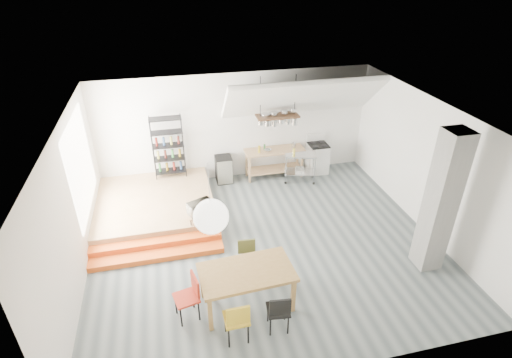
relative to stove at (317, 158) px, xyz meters
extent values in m
plane|color=#50595C|center=(-2.50, -3.16, -0.48)|extent=(8.00, 8.00, 0.00)
cube|color=silver|center=(-2.50, 0.34, 1.12)|extent=(8.00, 0.04, 3.20)
cube|color=silver|center=(-6.50, -3.16, 1.12)|extent=(0.04, 7.00, 3.20)
cube|color=silver|center=(1.50, -3.16, 1.12)|extent=(0.04, 7.00, 3.20)
cube|color=white|center=(-2.50, -3.16, 2.72)|extent=(8.00, 7.00, 0.02)
cube|color=white|center=(-0.70, -0.26, 2.07)|extent=(4.40, 1.44, 1.32)
cube|color=white|center=(-6.48, -1.66, 1.32)|extent=(0.02, 2.50, 2.20)
cube|color=#A48252|center=(-5.00, -1.16, -0.28)|extent=(3.00, 3.00, 0.40)
cube|color=#E5591A|center=(-5.00, -3.11, -0.41)|extent=(3.00, 0.35, 0.13)
cube|color=#E5591A|center=(-5.00, -2.76, -0.35)|extent=(3.00, 0.35, 0.27)
cube|color=slate|center=(0.80, -4.66, 1.12)|extent=(0.50, 0.50, 3.20)
cube|color=#A48252|center=(-1.40, -0.01, 0.40)|extent=(1.80, 0.60, 0.06)
cube|color=#A48252|center=(-1.40, -0.01, -0.23)|extent=(1.70, 0.55, 0.04)
cube|color=#A48252|center=(-0.58, 0.21, -0.05)|extent=(0.06, 0.06, 0.86)
cube|color=#A48252|center=(-2.22, 0.21, -0.05)|extent=(0.06, 0.06, 0.86)
cube|color=#A48252|center=(-0.58, -0.23, -0.05)|extent=(0.06, 0.06, 0.86)
cube|color=#A48252|center=(-2.22, -0.23, -0.05)|extent=(0.06, 0.06, 0.86)
cube|color=white|center=(0.00, -0.01, -0.03)|extent=(0.60, 0.60, 0.90)
cube|color=black|center=(0.00, -0.01, 0.44)|extent=(0.58, 0.58, 0.03)
cube|color=white|center=(0.00, 0.27, 0.57)|extent=(0.60, 0.05, 0.25)
cylinder|color=black|center=(0.14, 0.13, 0.46)|extent=(0.18, 0.18, 0.02)
cylinder|color=black|center=(-0.14, 0.13, 0.46)|extent=(0.18, 0.18, 0.02)
cylinder|color=black|center=(0.14, -0.15, 0.46)|extent=(0.18, 0.18, 0.02)
cylinder|color=black|center=(-0.14, -0.15, 0.46)|extent=(0.18, 0.18, 0.02)
cube|color=#3B2317|center=(-1.40, -0.21, 1.57)|extent=(1.20, 0.50, 0.05)
cylinder|color=black|center=(-1.90, -0.21, 2.14)|extent=(0.02, 0.02, 1.15)
cylinder|color=black|center=(-0.90, -0.21, 2.14)|extent=(0.02, 0.02, 1.15)
cylinder|color=silver|center=(-1.90, -0.26, 1.43)|extent=(0.16, 0.16, 0.12)
cylinder|color=silver|center=(-1.70, -0.26, 1.41)|extent=(0.20, 0.20, 0.16)
cylinder|color=silver|center=(-1.50, -0.26, 1.39)|extent=(0.16, 0.16, 0.20)
cylinder|color=silver|center=(-1.30, -0.26, 1.43)|extent=(0.20, 0.20, 0.12)
cylinder|color=silver|center=(-1.10, -0.26, 1.41)|extent=(0.16, 0.16, 0.16)
cylinder|color=silver|center=(-0.90, -0.26, 1.39)|extent=(0.20, 0.20, 0.20)
cylinder|color=black|center=(-4.08, 0.22, 0.82)|extent=(0.02, 0.02, 1.80)
cylinder|color=black|center=(-4.92, 0.22, 0.82)|extent=(0.02, 0.02, 1.80)
cylinder|color=black|center=(-4.08, -0.14, 0.82)|extent=(0.02, 0.02, 1.80)
cylinder|color=black|center=(-4.92, -0.14, 0.82)|extent=(0.02, 0.02, 1.80)
cube|color=black|center=(-4.50, 0.04, 0.07)|extent=(0.88, 0.38, 0.02)
cube|color=black|center=(-4.50, 0.04, 0.47)|extent=(0.88, 0.38, 0.02)
cube|color=black|center=(-4.50, 0.04, 0.87)|extent=(0.88, 0.38, 0.02)
cube|color=black|center=(-4.50, 0.04, 1.27)|extent=(0.88, 0.38, 0.02)
cube|color=black|center=(-4.50, 0.04, 1.67)|extent=(0.88, 0.38, 0.03)
cylinder|color=#388E3C|center=(-4.50, 0.04, 0.21)|extent=(0.07, 0.07, 0.24)
cylinder|color=olive|center=(-4.50, 0.04, 0.61)|extent=(0.07, 0.07, 0.24)
cylinder|color=maroon|center=(-4.50, 0.04, 1.01)|extent=(0.07, 0.07, 0.24)
cube|color=#A48252|center=(-3.90, -2.41, 0.07)|extent=(0.60, 0.40, 0.03)
cylinder|color=black|center=(-3.63, -2.24, -0.01)|extent=(0.02, 0.02, 0.13)
cylinder|color=black|center=(-4.17, -2.24, -0.01)|extent=(0.02, 0.02, 0.13)
cylinder|color=black|center=(-3.63, -2.58, -0.01)|extent=(0.02, 0.02, 0.13)
cylinder|color=black|center=(-4.17, -2.58, -0.01)|extent=(0.02, 0.02, 0.13)
sphere|color=white|center=(-3.91, -4.93, 1.72)|extent=(0.60, 0.60, 0.60)
cube|color=olive|center=(-3.31, -4.89, 0.33)|extent=(1.82, 1.09, 0.07)
cube|color=olive|center=(-2.54, -4.43, -0.09)|extent=(0.08, 0.08, 0.77)
cube|color=olive|center=(-4.13, -4.52, -0.09)|extent=(0.08, 0.08, 0.77)
cube|color=olive|center=(-2.49, -5.27, -0.09)|extent=(0.08, 0.08, 0.77)
cube|color=olive|center=(-4.09, -5.36, -0.09)|extent=(0.08, 0.08, 0.77)
cube|color=#B2901E|center=(-3.66, -5.63, 0.00)|extent=(0.44, 0.44, 0.04)
cube|color=#B2901E|center=(-3.66, -5.83, 0.27)|extent=(0.41, 0.05, 0.38)
cylinder|color=black|center=(-3.83, -5.81, -0.24)|extent=(0.03, 0.03, 0.47)
cylinder|color=black|center=(-3.49, -5.80, -0.24)|extent=(0.03, 0.03, 0.47)
cylinder|color=black|center=(-3.83, -5.47, -0.24)|extent=(0.03, 0.03, 0.47)
cylinder|color=black|center=(-3.49, -5.46, -0.24)|extent=(0.03, 0.03, 0.47)
cube|color=black|center=(-2.89, -5.59, -0.03)|extent=(0.44, 0.44, 0.04)
cube|color=black|center=(-2.91, -5.77, 0.22)|extent=(0.38, 0.08, 0.35)
cylinder|color=black|center=(-3.06, -5.73, -0.26)|extent=(0.03, 0.03, 0.44)
cylinder|color=black|center=(-2.75, -5.77, -0.26)|extent=(0.03, 0.03, 0.44)
cylinder|color=black|center=(-3.03, -5.41, -0.26)|extent=(0.03, 0.03, 0.44)
cylinder|color=black|center=(-2.71, -5.45, -0.26)|extent=(0.03, 0.03, 0.44)
cube|color=brown|center=(-3.13, -4.16, -0.04)|extent=(0.42, 0.42, 0.04)
cube|color=brown|center=(-3.12, -3.99, 0.20)|extent=(0.37, 0.06, 0.34)
cylinder|color=black|center=(-2.97, -4.02, -0.27)|extent=(0.03, 0.03, 0.43)
cylinder|color=black|center=(-3.28, -4.00, -0.27)|extent=(0.03, 0.03, 0.43)
cylinder|color=black|center=(-2.99, -4.33, -0.27)|extent=(0.03, 0.03, 0.43)
cylinder|color=black|center=(-3.30, -4.31, -0.27)|extent=(0.03, 0.03, 0.43)
cube|color=red|center=(-4.47, -4.96, 0.00)|extent=(0.51, 0.51, 0.04)
cube|color=red|center=(-4.29, -4.92, 0.27)|extent=(0.13, 0.41, 0.38)
cylinder|color=black|center=(-4.27, -5.09, -0.24)|extent=(0.03, 0.03, 0.47)
cylinder|color=black|center=(-4.34, -4.75, -0.24)|extent=(0.03, 0.03, 0.47)
cylinder|color=black|center=(-4.60, -5.16, -0.24)|extent=(0.03, 0.03, 0.47)
cylinder|color=black|center=(-4.68, -4.83, -0.24)|extent=(0.03, 0.03, 0.47)
cube|color=silver|center=(-0.73, -0.46, 0.41)|extent=(1.01, 0.73, 0.04)
cube|color=silver|center=(-0.73, -0.46, -0.18)|extent=(1.01, 0.73, 0.03)
cylinder|color=silver|center=(-0.26, -0.36, -0.03)|extent=(0.03, 0.03, 0.87)
sphere|color=black|center=(-0.26, -0.36, -0.44)|extent=(0.08, 0.08, 0.08)
cylinder|color=silver|center=(-1.07, -0.13, -0.03)|extent=(0.03, 0.03, 0.87)
sphere|color=black|center=(-1.07, -0.13, -0.44)|extent=(0.08, 0.08, 0.08)
cylinder|color=silver|center=(-0.38, -0.79, -0.03)|extent=(0.03, 0.03, 0.87)
sphere|color=black|center=(-0.38, -0.79, -0.44)|extent=(0.08, 0.08, 0.08)
cylinder|color=silver|center=(-1.19, -0.55, -0.03)|extent=(0.03, 0.03, 0.87)
sphere|color=black|center=(-1.19, -0.55, -0.44)|extent=(0.08, 0.08, 0.08)
cube|color=black|center=(-2.95, 0.04, -0.07)|extent=(0.48, 0.48, 0.81)
imported|color=beige|center=(-3.90, -2.41, 0.25)|extent=(0.69, 0.59, 0.32)
imported|color=silver|center=(-1.63, -0.06, 0.46)|extent=(0.28, 0.28, 0.05)
camera|label=1|loc=(-4.45, -10.45, 5.54)|focal=28.00mm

